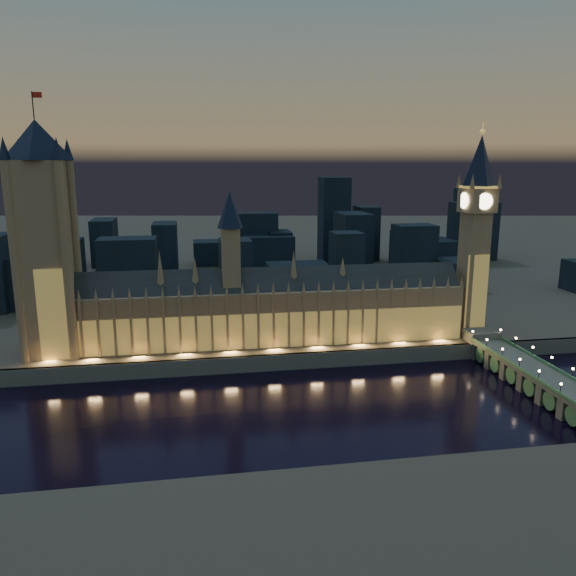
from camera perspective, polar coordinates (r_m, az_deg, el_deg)
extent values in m
plane|color=black|center=(241.88, 1.02, -11.70)|extent=(2000.00, 2000.00, 0.00)
cube|color=brown|center=(743.96, -6.38, 5.12)|extent=(2000.00, 960.00, 8.00)
cube|color=#585743|center=(277.81, -0.54, -7.52)|extent=(2000.00, 2.50, 8.00)
cube|color=#886E51|center=(291.72, -1.76, -2.83)|extent=(200.23, 22.46, 28.00)
cube|color=#AE8C3F|center=(283.36, -1.47, -4.35)|extent=(200.00, 0.50, 18.00)
cube|color=black|center=(287.68, -1.78, 0.44)|extent=(200.19, 18.73, 16.26)
cube|color=#886E51|center=(283.26, -5.82, 2.86)|extent=(9.00, 9.00, 32.00)
cone|color=black|center=(280.16, -5.93, 7.91)|extent=(13.00, 13.00, 18.00)
cube|color=#886E51|center=(285.86, -21.78, -4.07)|extent=(1.20, 1.20, 28.00)
cone|color=#886E51|center=(282.30, -22.03, -0.73)|extent=(2.00, 2.00, 6.00)
cube|color=#886E51|center=(284.29, -20.26, -4.04)|extent=(1.20, 1.20, 28.00)
cone|color=#886E51|center=(280.71, -20.50, -0.67)|extent=(2.00, 2.00, 6.00)
cube|color=#886E51|center=(282.92, -18.73, -4.00)|extent=(1.20, 1.20, 28.00)
cone|color=#886E51|center=(279.32, -18.95, -0.62)|extent=(2.00, 2.00, 6.00)
cube|color=#886E51|center=(281.75, -17.18, -3.96)|extent=(1.20, 1.20, 28.00)
cone|color=#886E51|center=(278.14, -17.39, -0.56)|extent=(2.00, 2.00, 6.00)
cube|color=#886E51|center=(280.79, -15.62, -3.92)|extent=(1.20, 1.20, 28.00)
cone|color=#886E51|center=(277.17, -15.82, -0.51)|extent=(2.00, 2.00, 6.00)
cube|color=#886E51|center=(280.04, -14.06, -3.87)|extent=(1.20, 1.20, 28.00)
cone|color=#886E51|center=(276.40, -14.23, -0.45)|extent=(2.00, 2.00, 6.00)
cube|color=#886E51|center=(279.49, -12.48, -3.82)|extent=(1.20, 1.20, 28.00)
cone|color=#886E51|center=(275.85, -12.64, -0.40)|extent=(2.00, 2.00, 6.00)
cube|color=#886E51|center=(279.16, -10.90, -3.77)|extent=(1.20, 1.20, 28.00)
cone|color=#886E51|center=(275.52, -11.05, -0.34)|extent=(2.00, 2.00, 6.00)
cube|color=#886E51|center=(279.04, -9.32, -3.71)|extent=(1.20, 1.20, 28.00)
cone|color=#886E51|center=(275.40, -9.45, -0.28)|extent=(2.00, 2.00, 6.00)
cube|color=#886E51|center=(279.14, -7.74, -3.65)|extent=(1.20, 1.20, 28.00)
cone|color=#886E51|center=(275.49, -7.85, -0.22)|extent=(2.00, 2.00, 6.00)
cube|color=#886E51|center=(279.44, -6.16, -3.59)|extent=(1.20, 1.20, 28.00)
cone|color=#886E51|center=(275.80, -6.25, -0.16)|extent=(2.00, 2.00, 6.00)
cube|color=#886E51|center=(279.95, -4.59, -3.53)|extent=(1.20, 1.20, 28.00)
cone|color=#886E51|center=(276.32, -4.66, -0.11)|extent=(2.00, 2.00, 6.00)
cube|color=#886E51|center=(280.68, -3.02, -3.46)|extent=(1.20, 1.20, 28.00)
cone|color=#886E51|center=(277.06, -3.08, -0.05)|extent=(2.00, 2.00, 6.00)
cube|color=#886E51|center=(281.61, -1.46, -3.39)|extent=(1.20, 1.20, 28.00)
cone|color=#886E51|center=(278.00, -1.50, 0.01)|extent=(2.00, 2.00, 6.00)
cube|color=#886E51|center=(282.75, 0.08, -3.32)|extent=(1.20, 1.20, 28.00)
cone|color=#886E51|center=(279.16, 0.06, 0.07)|extent=(2.00, 2.00, 6.00)
cube|color=#886E51|center=(284.10, 1.61, -3.25)|extent=(1.20, 1.20, 28.00)
cone|color=#886E51|center=(280.52, 1.61, 0.12)|extent=(2.00, 2.00, 6.00)
cube|color=#886E51|center=(285.64, 3.13, -3.18)|extent=(1.20, 1.20, 28.00)
cone|color=#886E51|center=(282.08, 3.14, 0.18)|extent=(2.00, 2.00, 6.00)
cube|color=#886E51|center=(287.38, 4.63, -3.10)|extent=(1.20, 1.20, 28.00)
cone|color=#886E51|center=(283.84, 4.66, 0.23)|extent=(2.00, 2.00, 6.00)
cube|color=#886E51|center=(289.32, 6.11, -3.03)|extent=(1.20, 1.20, 28.00)
cone|color=#886E51|center=(285.80, 6.16, 0.29)|extent=(2.00, 2.00, 6.00)
cube|color=#886E51|center=(291.44, 7.57, -2.95)|extent=(1.20, 1.20, 28.00)
cone|color=#886E51|center=(287.96, 7.63, 0.34)|extent=(2.00, 2.00, 6.00)
cube|color=#886E51|center=(293.76, 9.00, -2.87)|extent=(1.20, 1.20, 28.00)
cone|color=#886E51|center=(290.30, 9.08, 0.39)|extent=(2.00, 2.00, 6.00)
cube|color=#886E51|center=(296.25, 10.42, -2.80)|extent=(1.20, 1.20, 28.00)
cone|color=#886E51|center=(292.82, 10.51, 0.45)|extent=(2.00, 2.00, 6.00)
cube|color=#886E51|center=(298.92, 11.80, -2.72)|extent=(1.20, 1.20, 28.00)
cone|color=#886E51|center=(295.52, 11.91, 0.50)|extent=(2.00, 2.00, 6.00)
cube|color=#886E51|center=(301.77, 13.17, -2.64)|extent=(1.20, 1.20, 28.00)
cone|color=#886E51|center=(298.40, 13.29, 0.54)|extent=(2.00, 2.00, 6.00)
cube|color=#886E51|center=(304.78, 14.50, -2.56)|extent=(1.20, 1.20, 28.00)
cone|color=#886E51|center=(301.44, 14.63, 0.59)|extent=(2.00, 2.00, 6.00)
cube|color=#886E51|center=(307.95, 15.81, -2.48)|extent=(1.20, 1.20, 28.00)
cone|color=#886E51|center=(304.65, 15.96, 0.64)|extent=(2.00, 2.00, 6.00)
cube|color=#886E51|center=(311.28, 17.10, -2.40)|extent=(1.20, 1.20, 28.00)
cone|color=#886E51|center=(308.02, 17.25, 0.68)|extent=(2.00, 2.00, 6.00)
cone|color=#886E51|center=(283.72, -12.87, 2.01)|extent=(4.40, 4.40, 18.00)
cone|color=#886E51|center=(283.57, -9.43, 1.74)|extent=(4.40, 4.40, 14.00)
cone|color=#886E51|center=(287.76, 0.58, 2.27)|extent=(4.40, 4.40, 16.00)
cone|color=#886E51|center=(293.75, 5.58, 2.03)|extent=(4.40, 4.40, 12.00)
cube|color=#886E51|center=(290.65, -23.24, 2.63)|extent=(24.10, 24.10, 92.80)
cube|color=#AE8C3F|center=(284.87, -23.33, -2.59)|extent=(22.00, 0.50, 44.00)
cone|color=black|center=(287.32, -24.22, 13.57)|extent=(31.68, 31.68, 18.00)
cylinder|color=black|center=(288.26, -24.49, 16.54)|extent=(0.50, 0.50, 12.00)
cube|color=red|center=(288.17, -24.14, 17.47)|extent=(4.00, 0.15, 2.50)
cylinder|color=#886E51|center=(283.03, -25.91, 2.14)|extent=(4.40, 4.40, 92.80)
cone|color=black|center=(279.50, -26.93, 12.55)|extent=(5.20, 5.20, 10.00)
cylinder|color=#886E51|center=(303.92, -24.78, 2.89)|extent=(4.40, 4.40, 92.80)
cone|color=black|center=(300.64, -25.70, 12.58)|extent=(5.20, 5.20, 10.00)
cylinder|color=#886E51|center=(277.60, -21.55, 2.35)|extent=(4.40, 4.40, 92.80)
cone|color=black|center=(274.00, -22.43, 12.98)|extent=(5.20, 5.20, 10.00)
cylinder|color=#886E51|center=(298.88, -20.71, 3.09)|extent=(4.40, 4.40, 92.80)
cone|color=black|center=(295.53, -21.50, 12.96)|extent=(5.20, 5.20, 10.00)
cube|color=#886E51|center=(321.32, 18.21, 1.44)|extent=(13.56, 13.56, 65.84)
cube|color=#AE8C3F|center=(318.16, 18.59, -0.70)|extent=(12.00, 0.50, 44.00)
cube|color=#886E51|center=(316.53, 18.70, 8.43)|extent=(15.00, 15.00, 12.72)
cube|color=#F2C64C|center=(316.19, 18.79, 9.69)|extent=(15.75, 15.75, 1.20)
cone|color=black|center=(315.95, 18.97, 12.15)|extent=(18.00, 18.00, 26.00)
sphere|color=#F2C64C|center=(316.34, 19.16, 14.77)|extent=(2.80, 2.80, 2.80)
cylinder|color=#F2C64C|center=(316.48, 19.19, 15.22)|extent=(0.40, 0.40, 5.00)
cylinder|color=#FFF2BF|center=(309.73, 19.38, 8.31)|extent=(8.40, 0.50, 8.40)
cylinder|color=#FFF2BF|center=(323.38, 18.05, 8.55)|extent=(8.40, 0.50, 8.40)
cylinder|color=#FFF2BF|center=(312.96, 17.44, 8.48)|extent=(0.50, 8.40, 8.40)
cylinder|color=#FFF2BF|center=(320.25, 19.94, 8.38)|extent=(0.50, 8.40, 8.40)
cone|color=#886E51|center=(305.94, 18.25, 10.29)|extent=(2.60, 2.60, 8.00)
cone|color=#886E51|center=(319.31, 16.99, 10.44)|extent=(2.60, 2.60, 8.00)
cone|color=#886E51|center=(313.16, 20.72, 10.15)|extent=(2.60, 2.60, 8.00)
cone|color=#886E51|center=(326.23, 19.39, 10.31)|extent=(2.60, 2.60, 8.00)
cube|color=#585743|center=(269.39, 24.61, -8.13)|extent=(16.32, 100.00, 1.60)
cube|color=#386C44|center=(264.75, 23.24, -8.03)|extent=(0.80, 100.00, 1.60)
cube|color=#386C44|center=(273.26, 26.00, -7.66)|extent=(0.80, 100.00, 1.60)
cube|color=#585743|center=(313.79, 19.03, -4.94)|extent=(16.32, 12.00, 9.50)
cube|color=#585743|center=(255.19, 27.21, -10.77)|extent=(14.69, 4.00, 9.50)
cylinder|color=black|center=(247.74, 25.95, -9.25)|extent=(0.30, 0.30, 4.40)
sphere|color=#FFD88C|center=(246.95, 26.00, -8.76)|extent=(1.00, 1.00, 1.00)
cube|color=#585743|center=(265.74, 25.37, -9.67)|extent=(14.69, 4.00, 9.50)
cylinder|color=black|center=(258.60, 24.12, -8.17)|extent=(0.30, 0.30, 4.40)
sphere|color=#FFD88C|center=(257.84, 24.17, -7.70)|extent=(1.00, 1.00, 1.00)
cylinder|color=black|center=(267.30, 26.92, -7.79)|extent=(0.30, 0.30, 4.40)
sphere|color=#FFD88C|center=(266.57, 26.97, -7.32)|extent=(1.00, 1.00, 1.00)
cube|color=#585743|center=(276.63, 23.69, -8.64)|extent=(14.69, 4.00, 9.50)
cylinder|color=black|center=(269.78, 22.45, -7.18)|extent=(0.30, 0.30, 4.40)
sphere|color=#FFD88C|center=(269.04, 22.50, -6.72)|extent=(1.00, 1.00, 1.00)
cylinder|color=black|center=(278.13, 25.19, -6.84)|extent=(0.30, 0.30, 4.40)
sphere|color=#FFD88C|center=(277.42, 25.23, -6.40)|extent=(1.00, 1.00, 1.00)
cube|color=#585743|center=(287.82, 22.14, -7.69)|extent=(14.69, 4.00, 9.50)
cylinder|color=black|center=(281.23, 20.93, -6.26)|extent=(0.30, 0.30, 4.40)
sphere|color=#FFD88C|center=(280.53, 20.96, -5.81)|extent=(1.00, 1.00, 1.00)
cylinder|color=black|center=(289.26, 23.60, -5.97)|extent=(0.30, 0.30, 4.40)
sphere|color=#FFD88C|center=(288.58, 23.64, -5.54)|extent=(1.00, 1.00, 1.00)
cube|color=#585743|center=(299.27, 20.72, -6.80)|extent=(14.69, 4.00, 9.50)
cylinder|color=black|center=(292.94, 19.53, -5.40)|extent=(0.30, 0.30, 4.40)
sphere|color=#FFD88C|center=(292.27, 19.56, -4.97)|extent=(1.00, 1.00, 1.00)
cylinder|color=black|center=(300.65, 22.13, -5.16)|extent=(0.30, 0.30, 4.40)
sphere|color=#FFD88C|center=(300.00, 22.16, -4.74)|extent=(1.00, 1.00, 1.00)
cube|color=#585743|center=(310.95, 19.41, -5.98)|extent=(14.69, 4.00, 9.50)
cylinder|color=black|center=(304.87, 18.24, -4.61)|extent=(0.30, 0.30, 4.40)
sphere|color=#FFD88C|center=(304.22, 18.27, -4.20)|extent=(1.00, 1.00, 1.00)
cylinder|color=black|center=(312.28, 20.77, -4.40)|extent=(0.30, 0.30, 4.40)
sphere|color=#FFD88C|center=(311.65, 20.80, -3.99)|extent=(1.00, 1.00, 1.00)
cylinder|color=#386C44|center=(260.30, 26.28, -10.14)|extent=(14.36, 8.00, 8.00)
cylinder|color=#386C44|center=(271.03, 24.52, -9.08)|extent=(14.36, 8.00, 8.00)
cylinder|color=#386C44|center=(282.07, 22.91, -8.09)|extent=(14.36, 8.00, 8.00)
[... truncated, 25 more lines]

